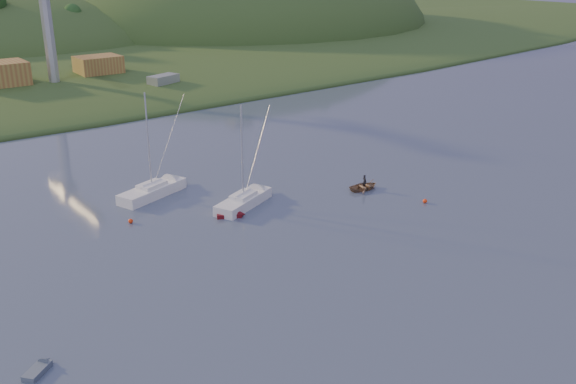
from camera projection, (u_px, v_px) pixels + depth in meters
hill_right at (237, 31)px, 239.02m from camera, size 150.00×130.00×60.00m
wharf at (67, 86)px, 132.95m from camera, size 42.00×16.00×2.40m
shed_east at (98, 65)px, 137.89m from camera, size 9.00×7.00×4.00m
dock_crane at (48, 8)px, 122.97m from camera, size 3.20×28.00×20.30m
sailboat_near at (152, 190)px, 75.74m from camera, size 9.35×5.50×12.44m
sailboat_far at (243, 200)px, 72.77m from camera, size 8.76×5.72×11.73m
canoe at (364, 186)px, 78.09m from camera, size 4.04×3.03×0.79m
paddler at (364, 183)px, 77.94m from camera, size 0.43×0.62×1.62m
red_tender at (235, 215)px, 70.06m from camera, size 3.28×2.44×1.07m
grey_dinghy at (42, 366)px, 44.38m from camera, size 2.68×2.42×0.99m
work_vessel at (164, 87)px, 131.14m from camera, size 15.72×9.63×3.81m
buoy_1 at (425, 201)px, 73.87m from camera, size 0.50×0.50×0.50m
buoy_3 at (131, 221)px, 68.35m from camera, size 0.50×0.50×0.50m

